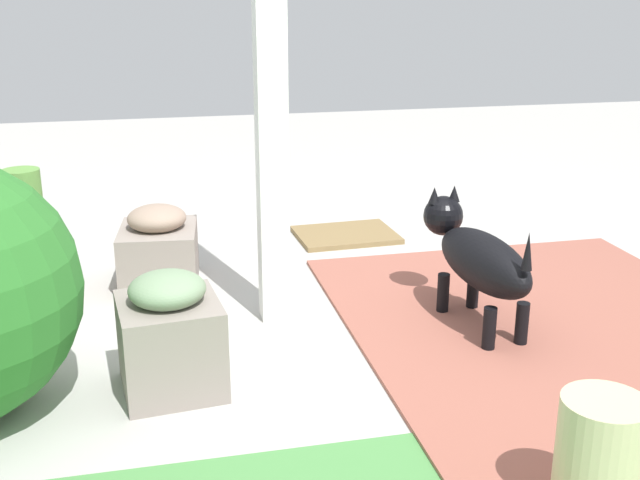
{
  "coord_description": "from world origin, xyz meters",
  "views": [
    {
      "loc": [
        0.81,
        3.18,
        1.45
      ],
      "look_at": [
        0.09,
        0.01,
        0.39
      ],
      "focal_mm": 43.52,
      "sensor_mm": 36.0,
      "label": 1
    }
  ],
  "objects_px": {
    "stone_planter_mid": "(170,336)",
    "doormat": "(346,235)",
    "dog": "(477,256)",
    "ceramic_urn": "(599,460)",
    "stone_planter_nearest": "(159,249)",
    "terracotta_pot_tall": "(30,254)",
    "porch_pillar": "(270,79)"
  },
  "relations": [
    {
      "from": "stone_planter_mid",
      "to": "doormat",
      "type": "distance_m",
      "value": 2.0
    },
    {
      "from": "dog",
      "to": "ceramic_urn",
      "type": "bearing_deg",
      "value": 81.2
    },
    {
      "from": "stone_planter_nearest",
      "to": "dog",
      "type": "height_order",
      "value": "dog"
    },
    {
      "from": "doormat",
      "to": "stone_planter_mid",
      "type": "bearing_deg",
      "value": 56.24
    },
    {
      "from": "dog",
      "to": "doormat",
      "type": "distance_m",
      "value": 1.42
    },
    {
      "from": "ceramic_urn",
      "to": "doormat",
      "type": "distance_m",
      "value": 2.69
    },
    {
      "from": "terracotta_pot_tall",
      "to": "porch_pillar",
      "type": "bearing_deg",
      "value": 156.15
    },
    {
      "from": "terracotta_pot_tall",
      "to": "dog",
      "type": "xyz_separation_m",
      "value": [
        -1.96,
        0.78,
        0.1
      ]
    },
    {
      "from": "terracotta_pot_tall",
      "to": "ceramic_urn",
      "type": "xyz_separation_m",
      "value": [
        -1.76,
        2.09,
        -0.04
      ]
    },
    {
      "from": "terracotta_pot_tall",
      "to": "dog",
      "type": "relative_size",
      "value": 0.78
    },
    {
      "from": "ceramic_urn",
      "to": "stone_planter_mid",
      "type": "bearing_deg",
      "value": -42.08
    },
    {
      "from": "stone_planter_mid",
      "to": "stone_planter_nearest",
      "type": "bearing_deg",
      "value": -89.39
    },
    {
      "from": "porch_pillar",
      "to": "ceramic_urn",
      "type": "xyz_separation_m",
      "value": [
        -0.65,
        1.6,
        -0.89
      ]
    },
    {
      "from": "porch_pillar",
      "to": "stone_planter_mid",
      "type": "distance_m",
      "value": 1.15
    },
    {
      "from": "porch_pillar",
      "to": "stone_planter_mid",
      "type": "bearing_deg",
      "value": 49.68
    },
    {
      "from": "porch_pillar",
      "to": "stone_planter_nearest",
      "type": "relative_size",
      "value": 4.58
    },
    {
      "from": "stone_planter_mid",
      "to": "dog",
      "type": "height_order",
      "value": "dog"
    },
    {
      "from": "stone_planter_mid",
      "to": "ceramic_urn",
      "type": "bearing_deg",
      "value": 137.92
    },
    {
      "from": "terracotta_pot_tall",
      "to": "doormat",
      "type": "xyz_separation_m",
      "value": [
        -1.73,
        -0.59,
        -0.21
      ]
    },
    {
      "from": "porch_pillar",
      "to": "terracotta_pot_tall",
      "type": "relative_size",
      "value": 3.37
    },
    {
      "from": "stone_planter_nearest",
      "to": "doormat",
      "type": "bearing_deg",
      "value": -154.47
    },
    {
      "from": "stone_planter_nearest",
      "to": "dog",
      "type": "bearing_deg",
      "value": 148.42
    },
    {
      "from": "dog",
      "to": "ceramic_urn",
      "type": "relative_size",
      "value": 2.19
    },
    {
      "from": "dog",
      "to": "doormat",
      "type": "height_order",
      "value": "dog"
    },
    {
      "from": "terracotta_pot_tall",
      "to": "doormat",
      "type": "relative_size",
      "value": 1.09
    },
    {
      "from": "porch_pillar",
      "to": "doormat",
      "type": "height_order",
      "value": "porch_pillar"
    },
    {
      "from": "porch_pillar",
      "to": "ceramic_urn",
      "type": "distance_m",
      "value": 1.95
    },
    {
      "from": "terracotta_pot_tall",
      "to": "doormat",
      "type": "bearing_deg",
      "value": -161.09
    },
    {
      "from": "stone_planter_nearest",
      "to": "stone_planter_mid",
      "type": "xyz_separation_m",
      "value": [
        -0.01,
        1.12,
        0.03
      ]
    },
    {
      "from": "stone_planter_nearest",
      "to": "doormat",
      "type": "height_order",
      "value": "stone_planter_nearest"
    },
    {
      "from": "stone_planter_nearest",
      "to": "dog",
      "type": "relative_size",
      "value": 0.57
    },
    {
      "from": "stone_planter_mid",
      "to": "doormat",
      "type": "relative_size",
      "value": 0.79
    }
  ]
}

